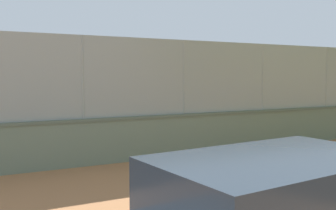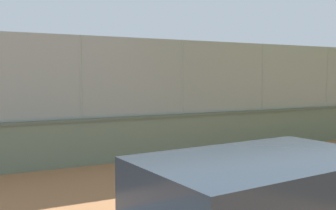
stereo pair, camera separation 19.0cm
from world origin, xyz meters
TOP-DOWN VIEW (x-y plane):
  - ground_plane at (0.00, 0.00)m, footprint 260.00×260.00m
  - perimeter_wall at (-1.66, 10.31)m, footprint 31.95×0.59m
  - fence_panel_on_wall at (-1.66, 10.31)m, footprint 31.38×0.33m
  - player_crossing_court at (4.63, 7.36)m, footprint 0.72×1.13m
  - player_at_service_line at (-1.76, 5.19)m, footprint 0.66×0.78m
  - sports_ball at (3.27, 9.07)m, footprint 0.18×0.18m
  - spare_ball_by_wall at (-3.33, 8.65)m, footprint 0.07×0.07m
  - courtside_bench at (-0.06, 8.62)m, footprint 1.60×0.39m

SIDE VIEW (x-z plane):
  - ground_plane at x=0.00m, z-range 0.00..0.00m
  - spare_ball_by_wall at x=-3.33m, z-range 0.00..0.07m
  - courtside_bench at x=-0.06m, z-range 0.03..0.90m
  - perimeter_wall at x=-1.66m, z-range 0.01..1.29m
  - player_at_service_line at x=-1.76m, z-range 0.12..1.64m
  - player_crossing_court at x=4.63m, z-range 0.15..1.80m
  - sports_ball at x=3.27m, z-range 0.93..1.12m
  - fence_panel_on_wall at x=-1.66m, z-range 1.29..3.54m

